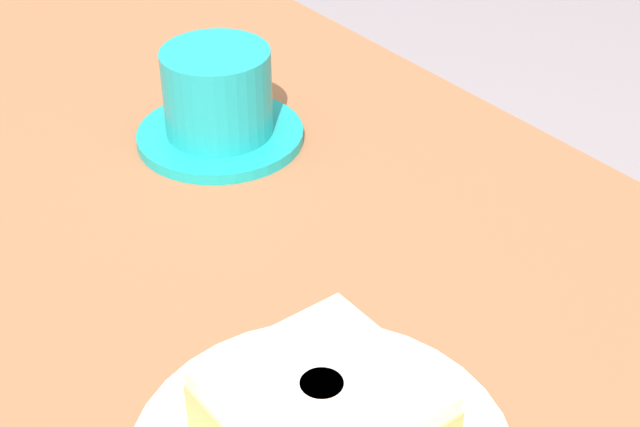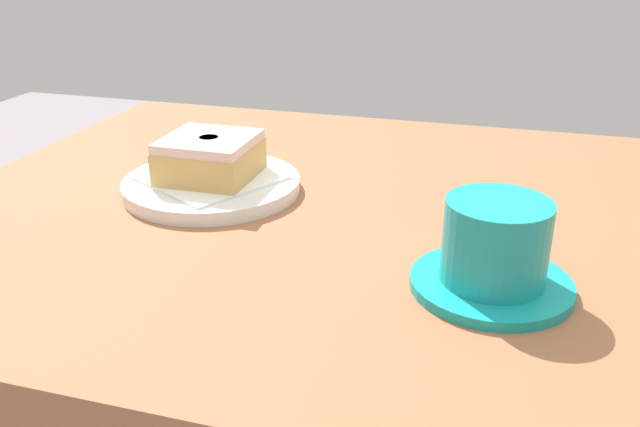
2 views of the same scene
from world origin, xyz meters
name	(u,v)px [view 1 (image 1 of 2)]	position (x,y,z in m)	size (l,w,h in m)	color
table	(108,326)	(0.00, 0.00, 0.64)	(1.12, 0.72, 0.73)	#955C3C
donut_glazed_square	(327,413)	(-0.27, 0.00, 0.77)	(0.10, 0.10, 0.05)	tan
coffee_cup	(218,101)	(0.05, -0.14, 0.77)	(0.14, 0.14, 0.08)	teal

